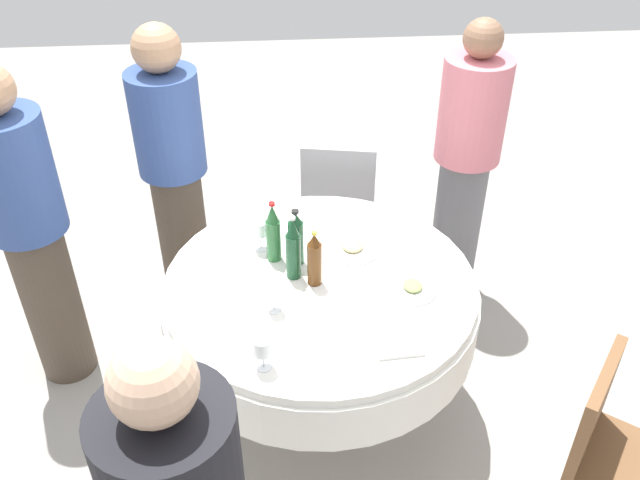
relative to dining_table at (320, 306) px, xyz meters
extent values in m
plane|color=gray|center=(0.00, 0.00, -0.59)|extent=(10.00, 10.00, 0.00)
cylinder|color=white|center=(0.00, 0.00, 0.13)|extent=(1.33, 1.33, 0.04)
cylinder|color=white|center=(0.00, 0.00, 0.00)|extent=(1.36, 1.36, 0.22)
cylinder|color=slate|center=(0.00, 0.00, -0.35)|extent=(0.14, 0.14, 0.48)
cylinder|color=slate|center=(0.00, 0.00, -0.58)|extent=(0.56, 0.56, 0.03)
cylinder|color=#593314|center=(-0.02, 0.02, 0.25)|extent=(0.06, 0.06, 0.20)
cone|color=#593314|center=(-0.02, 0.02, 0.37)|extent=(0.05, 0.05, 0.05)
cylinder|color=gold|center=(-0.02, 0.02, 0.40)|extent=(0.02, 0.02, 0.01)
cylinder|color=#2D6B38|center=(0.17, 0.19, 0.25)|extent=(0.07, 0.07, 0.20)
cone|color=#2D6B38|center=(0.17, 0.19, 0.39)|extent=(0.06, 0.06, 0.08)
cylinder|color=red|center=(0.17, 0.19, 0.43)|extent=(0.03, 0.03, 0.01)
cylinder|color=#194728|center=(0.13, 0.09, 0.25)|extent=(0.07, 0.07, 0.21)
cone|color=#194728|center=(0.13, 0.09, 0.38)|extent=(0.06, 0.06, 0.05)
cylinder|color=black|center=(0.13, 0.09, 0.41)|extent=(0.03, 0.03, 0.01)
cylinder|color=#194728|center=(0.03, 0.11, 0.25)|extent=(0.06, 0.06, 0.21)
cone|color=#194728|center=(0.03, 0.11, 0.40)|extent=(0.06, 0.06, 0.08)
cylinder|color=silver|center=(0.03, 0.11, 0.45)|extent=(0.03, 0.03, 0.01)
cylinder|color=white|center=(0.24, 0.25, 0.15)|extent=(0.06, 0.06, 0.00)
cylinder|color=white|center=(0.24, 0.25, 0.19)|extent=(0.01, 0.01, 0.08)
cylinder|color=white|center=(0.24, 0.25, 0.26)|extent=(0.07, 0.07, 0.07)
cylinder|color=white|center=(-0.48, 0.24, 0.15)|extent=(0.06, 0.06, 0.00)
cylinder|color=white|center=(-0.48, 0.24, 0.19)|extent=(0.01, 0.01, 0.07)
cylinder|color=white|center=(-0.48, 0.24, 0.25)|extent=(0.07, 0.07, 0.07)
cylinder|color=white|center=(-0.17, 0.20, 0.15)|extent=(0.06, 0.06, 0.00)
cylinder|color=white|center=(-0.17, 0.20, 0.19)|extent=(0.01, 0.01, 0.07)
cylinder|color=white|center=(-0.17, 0.20, 0.26)|extent=(0.06, 0.06, 0.07)
cylinder|color=maroon|center=(-0.17, 0.20, 0.24)|extent=(0.05, 0.05, 0.03)
cylinder|color=white|center=(-0.10, -0.38, 0.16)|extent=(0.20, 0.20, 0.02)
ellipsoid|color=#8C9E59|center=(-0.10, -0.38, 0.18)|extent=(0.09, 0.08, 0.02)
cylinder|color=white|center=(0.19, -0.16, 0.16)|extent=(0.23, 0.23, 0.02)
ellipsoid|color=tan|center=(0.19, -0.16, 0.18)|extent=(0.10, 0.09, 0.02)
cube|color=silver|center=(0.02, 0.44, 0.15)|extent=(0.18, 0.05, 0.00)
cube|color=silver|center=(-0.19, 0.04, 0.15)|extent=(0.13, 0.15, 0.00)
cube|color=silver|center=(0.49, -0.12, 0.15)|extent=(0.05, 0.18, 0.00)
cube|color=white|center=(-0.39, -0.26, 0.16)|extent=(0.19, 0.19, 0.02)
cylinder|color=slate|center=(0.81, -0.83, -0.17)|extent=(0.26, 0.26, 0.84)
cylinder|color=#D8727F|center=(0.81, -0.83, 0.52)|extent=(0.34, 0.34, 0.53)
sphere|color=#8C664C|center=(0.81, -0.83, 0.88)|extent=(0.19, 0.19, 0.19)
cylinder|color=#4C3F33|center=(0.80, 0.68, -0.17)|extent=(0.26, 0.26, 0.84)
cylinder|color=#334C8C|center=(0.80, 0.68, 0.51)|extent=(0.34, 0.34, 0.52)
sphere|color=tan|center=(0.80, 0.68, 0.88)|extent=(0.23, 0.23, 0.23)
cylinder|color=#4C3F33|center=(0.31, 1.25, -0.16)|extent=(0.26, 0.26, 0.86)
cylinder|color=#334C8C|center=(0.31, 1.25, 0.54)|extent=(0.34, 0.34, 0.54)
sphere|color=#D8AD8C|center=(-1.22, 0.45, 0.90)|extent=(0.20, 0.20, 0.20)
cube|color=#99999E|center=(1.09, -0.20, -0.14)|extent=(0.47, 0.47, 0.04)
cube|color=#99999E|center=(0.91, -0.17, 0.07)|extent=(0.11, 0.40, 0.42)
cylinder|color=gray|center=(1.22, -0.40, -0.38)|extent=(0.03, 0.03, 0.43)
cylinder|color=gray|center=(1.28, -0.07, -0.38)|extent=(0.03, 0.03, 0.43)
cylinder|color=gray|center=(0.89, -0.34, -0.38)|extent=(0.03, 0.03, 0.43)
cylinder|color=gray|center=(0.95, 0.00, -0.38)|extent=(0.03, 0.03, 0.43)
cube|color=brown|center=(-0.83, -1.06, -0.14)|extent=(0.56, 0.56, 0.04)
cube|color=brown|center=(-0.72, -0.92, 0.07)|extent=(0.34, 0.28, 0.42)
cylinder|color=gray|center=(-0.59, -1.03, -0.38)|extent=(0.03, 0.03, 0.43)
camera|label=1|loc=(-2.23, 0.18, 1.98)|focal=38.27mm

